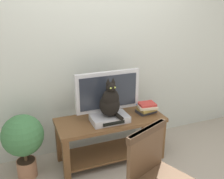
# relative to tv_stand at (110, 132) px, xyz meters

# --- Properties ---
(back_wall) EXTENTS (7.00, 0.12, 2.80)m
(back_wall) POSITION_rel_tv_stand_xyz_m (-0.01, 0.47, 1.02)
(back_wall) COLOR #B7BCB2
(back_wall) RESTS_ON ground
(tv_stand) EXTENTS (1.28, 0.52, 0.56)m
(tv_stand) POSITION_rel_tv_stand_xyz_m (0.00, 0.00, 0.00)
(tv_stand) COLOR brown
(tv_stand) RESTS_ON ground
(tv) EXTENTS (0.78, 0.20, 0.56)m
(tv) POSITION_rel_tv_stand_xyz_m (0.00, 0.08, 0.47)
(tv) COLOR #B7B7BC
(tv) RESTS_ON tv_stand
(media_box) EXTENTS (0.43, 0.26, 0.08)m
(media_box) POSITION_rel_tv_stand_xyz_m (-0.04, -0.07, 0.22)
(media_box) COLOR #ADADB2
(media_box) RESTS_ON tv_stand
(cat) EXTENTS (0.23, 0.29, 0.46)m
(cat) POSITION_rel_tv_stand_xyz_m (-0.03, -0.08, 0.43)
(cat) COLOR black
(cat) RESTS_ON media_box
(wooden_chair) EXTENTS (0.59, 0.59, 0.94)m
(wooden_chair) POSITION_rel_tv_stand_xyz_m (-0.02, -1.09, 0.18)
(wooden_chair) COLOR #513823
(wooden_chair) RESTS_ON ground
(book_stack) EXTENTS (0.26, 0.22, 0.13)m
(book_stack) POSITION_rel_tv_stand_xyz_m (0.48, -0.01, 0.24)
(book_stack) COLOR #2D2D33
(book_stack) RESTS_ON tv_stand
(potted_plant) EXTENTS (0.45, 0.45, 0.75)m
(potted_plant) POSITION_rel_tv_stand_xyz_m (-0.99, 0.04, 0.10)
(potted_plant) COLOR #9E6B4C
(potted_plant) RESTS_ON ground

